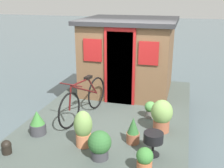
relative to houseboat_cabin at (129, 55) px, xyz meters
name	(u,v)px	position (x,y,z in m)	size (l,w,h in m)	color
ground_plane	(114,130)	(-1.45, 0.00, -1.42)	(60.00, 60.00, 0.00)	#4C5B60
houseboat_deck	(114,120)	(-1.45, 0.00, -1.19)	(5.13, 3.23, 0.46)	#424C47
houseboat_cabin	(129,55)	(0.00, 0.00, 0.00)	(2.17, 2.36, 1.90)	brown
bicycle	(84,99)	(-1.91, 0.54, -0.56)	(1.78, 0.51, 0.87)	black
potted_plant_basil	(133,131)	(-2.68, -0.66, -0.73)	(0.23, 0.23, 0.48)	#935138
potted_plant_thyme	(37,123)	(-2.84, 1.11, -0.74)	(0.30, 0.30, 0.46)	#38383D
potted_plant_succulent	(162,115)	(-2.11, -1.09, -0.63)	(0.41, 0.41, 0.63)	#935138
potted_plant_sage	(83,128)	(-3.00, 0.14, -0.63)	(0.31, 0.31, 0.64)	#C6754C
potted_plant_rosemary	(150,109)	(-1.58, -0.81, -0.76)	(0.24, 0.24, 0.36)	slate
potted_plant_geranium	(100,144)	(-3.29, -0.25, -0.71)	(0.38, 0.38, 0.47)	#38383D
potted_plant_fern	(145,160)	(-3.48, -0.99, -0.75)	(0.25, 0.25, 0.41)	#B2603D
charcoal_grill	(153,139)	(-2.98, -1.05, -0.66)	(0.32, 0.32, 0.40)	black
mooring_bollard	(6,147)	(-3.56, 1.27, -0.84)	(0.17, 0.17, 0.24)	black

